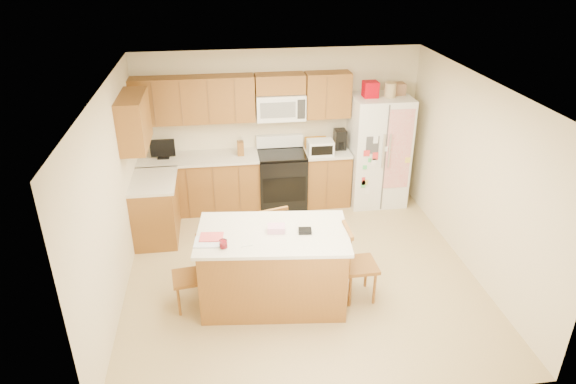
{
  "coord_description": "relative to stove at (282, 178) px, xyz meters",
  "views": [
    {
      "loc": [
        -0.94,
        -5.62,
        3.99
      ],
      "look_at": [
        -0.12,
        0.35,
        1.01
      ],
      "focal_mm": 32.0,
      "sensor_mm": 36.0,
      "label": 1
    }
  ],
  "objects": [
    {
      "name": "stove",
      "position": [
        0.0,
        0.0,
        0.0
      ],
      "size": [
        0.76,
        0.65,
        1.13
      ],
      "color": "black",
      "rests_on": "ground"
    },
    {
      "name": "windsor_chair_back",
      "position": [
        -0.38,
        -1.77,
        -0.03
      ],
      "size": [
        0.49,
        0.48,
        0.94
      ],
      "color": "brown",
      "rests_on": "ground"
    },
    {
      "name": "cabinetry",
      "position": [
        -0.98,
        -0.15,
        0.44
      ],
      "size": [
        3.36,
        1.56,
        2.15
      ],
      "color": "brown",
      "rests_on": "ground"
    },
    {
      "name": "island",
      "position": [
        -0.42,
        -2.49,
        0.01
      ],
      "size": [
        1.84,
        1.19,
        1.04
      ],
      "color": "brown",
      "rests_on": "ground"
    },
    {
      "name": "refrigerator",
      "position": [
        1.57,
        -0.06,
        0.45
      ],
      "size": [
        0.9,
        0.79,
        2.04
      ],
      "color": "white",
      "rests_on": "ground"
    },
    {
      "name": "ground",
      "position": [
        0.0,
        -1.94,
        -0.47
      ],
      "size": [
        4.5,
        4.5,
        0.0
      ],
      "primitive_type": "plane",
      "color": "tan",
      "rests_on": "ground"
    },
    {
      "name": "windsor_chair_left",
      "position": [
        -1.41,
        -2.47,
        -0.06
      ],
      "size": [
        0.4,
        0.42,
        0.88
      ],
      "color": "brown",
      "rests_on": "ground"
    },
    {
      "name": "room_shell",
      "position": [
        0.0,
        -1.94,
        0.97
      ],
      "size": [
        4.6,
        4.6,
        2.52
      ],
      "color": "beige",
      "rests_on": "ground"
    },
    {
      "name": "windsor_chair_right",
      "position": [
        0.59,
        -2.57,
        -0.01
      ],
      "size": [
        0.41,
        0.43,
        0.99
      ],
      "color": "brown",
      "rests_on": "ground"
    }
  ]
}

